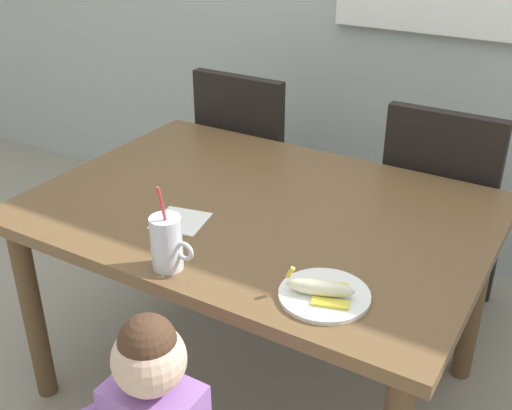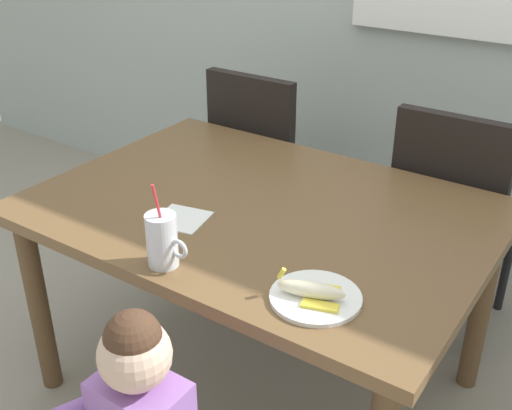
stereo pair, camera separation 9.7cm
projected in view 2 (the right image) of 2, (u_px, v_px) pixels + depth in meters
ground_plane at (260, 382)px, 2.34m from camera, size 24.00×24.00×0.00m
dining_table at (260, 230)px, 2.04m from camera, size 1.44×1.03×0.75m
dining_chair_left at (265, 160)px, 2.83m from camera, size 0.44×0.45×0.96m
dining_chair_right at (452, 212)px, 2.39m from camera, size 0.44×0.44×0.96m
milk_cup at (163, 243)px, 1.65m from camera, size 0.13×0.08×0.25m
snack_plate at (316, 297)px, 1.54m from camera, size 0.23×0.23×0.01m
peeled_banana at (312, 290)px, 1.52m from camera, size 0.18×0.12×0.07m
paper_napkin at (181, 219)px, 1.91m from camera, size 0.18×0.18×0.00m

